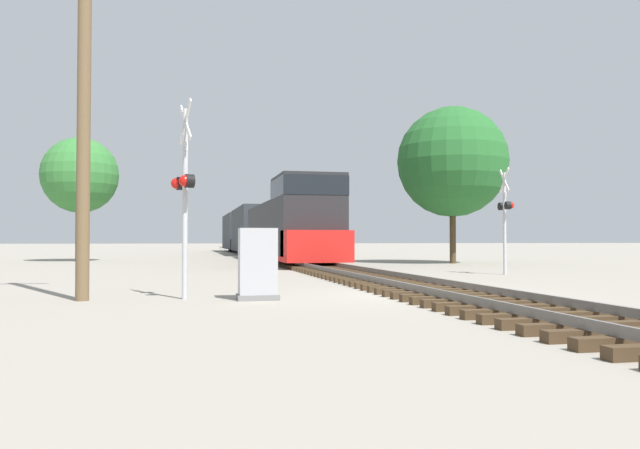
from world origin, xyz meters
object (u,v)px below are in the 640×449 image
object	(u,v)px
crossing_signal_far	(505,211)
tree_far_right	(452,162)
relay_cabinet	(258,264)
utility_pole	(84,68)
freight_train	(258,231)
crossing_signal_near	(184,188)
tree_mid_background	(80,176)

from	to	relation	value
crossing_signal_far	tree_far_right	size ratio (longest dim) A/B	0.46
relay_cabinet	utility_pole	world-z (taller)	utility_pole
freight_train	utility_pole	bearing A→B (deg)	-102.41
freight_train	relay_cabinet	distance (m)	36.96
crossing_signal_near	crossing_signal_far	distance (m)	14.00
freight_train	tree_mid_background	size ratio (longest dim) A/B	6.46
tree_far_right	tree_mid_background	bearing A→B (deg)	159.84
freight_train	crossing_signal_near	world-z (taller)	crossing_signal_near
tree_mid_background	tree_far_right	bearing A→B (deg)	-20.16
relay_cabinet	utility_pole	distance (m)	5.71
crossing_signal_far	tree_mid_background	distance (m)	25.88
crossing_signal_far	tree_far_right	bearing A→B (deg)	-6.21
freight_train	tree_mid_background	world-z (taller)	tree_mid_background
crossing_signal_near	tree_mid_background	distance (m)	26.54
crossing_signal_far	relay_cabinet	distance (m)	13.05
utility_pole	crossing_signal_near	bearing A→B (deg)	-2.71
tree_far_right	tree_mid_background	size ratio (longest dim) A/B	1.16
relay_cabinet	crossing_signal_far	bearing A→B (deg)	37.29
freight_train	utility_pole	distance (m)	37.12
crossing_signal_far	tree_far_right	xyz separation A→B (m)	(2.67, 10.65, 3.25)
crossing_signal_near	utility_pole	size ratio (longest dim) A/B	0.45
crossing_signal_near	tree_mid_background	xyz separation A→B (m)	(-6.21, 25.66, 2.71)
crossing_signal_near	relay_cabinet	xyz separation A→B (m)	(1.60, -0.46, -1.70)
crossing_signal_near	crossing_signal_far	world-z (taller)	crossing_signal_near
freight_train	crossing_signal_far	size ratio (longest dim) A/B	12.01
freight_train	crossing_signal_far	world-z (taller)	freight_train
utility_pole	tree_far_right	bearing A→B (deg)	47.03
freight_train	crossing_signal_far	bearing A→B (deg)	-78.09
crossing_signal_near	relay_cabinet	bearing A→B (deg)	58.79
crossing_signal_far	crossing_signal_near	bearing A→B (deg)	129.68
crossing_signal_near	tree_far_right	size ratio (longest dim) A/B	0.51
freight_train	utility_pole	xyz separation A→B (m)	(-7.95, -36.13, 3.02)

